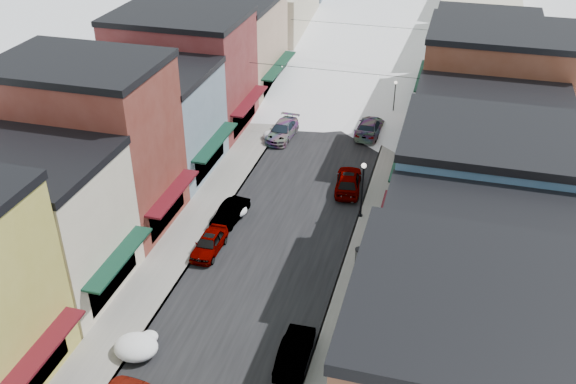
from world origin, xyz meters
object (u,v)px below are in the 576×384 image
Objects in this scene: car_silver_sedan at (209,243)px; car_green_sedan at (295,351)px; car_dark_hatch at (230,213)px; streetlamp_near at (363,183)px; trash_can at (359,255)px.

car_silver_sedan is 11.99m from car_green_sedan.
car_green_sedan is at bearing -49.29° from car_dark_hatch.
streetlamp_near reaches higher than car_silver_sedan.
streetlamp_near is (9.41, 3.05, 2.32)m from car_dark_hatch.
car_green_sedan is at bearing -100.95° from trash_can.
car_green_sedan reaches higher than car_silver_sedan.
trash_can is at bearing 7.99° from car_silver_sedan.
car_dark_hatch is at bearing -162.03° from streetlamp_near.
trash_can is (10.28, -2.69, 0.01)m from car_dark_hatch.
streetlamp_near is (-0.88, 5.74, 2.32)m from trash_can.
car_green_sedan is (8.45, -8.51, 0.03)m from car_silver_sedan.
car_green_sedan reaches higher than car_dark_hatch.
streetlamp_near reaches higher than car_green_sedan.
trash_can is at bearing -7.59° from car_dark_hatch.
car_dark_hatch is 10.16m from streetlamp_near.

